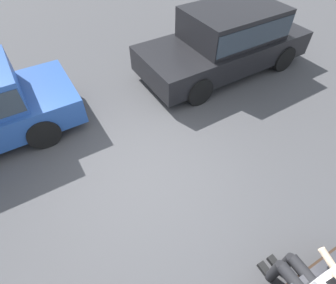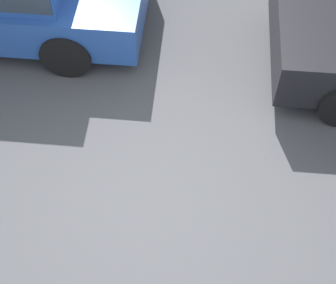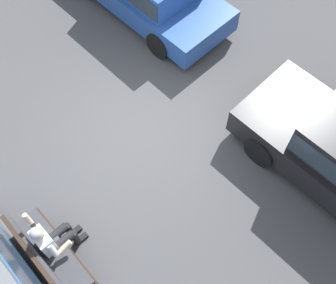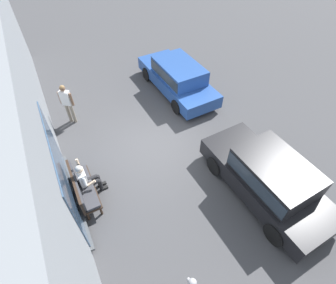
{
  "view_description": "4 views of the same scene",
  "coord_description": "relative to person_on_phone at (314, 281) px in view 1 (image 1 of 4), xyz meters",
  "views": [
    {
      "loc": [
        0.92,
        2.6,
        3.87
      ],
      "look_at": [
        -0.39,
        0.26,
        0.95
      ],
      "focal_mm": 28.0,
      "sensor_mm": 36.0,
      "label": 1
    },
    {
      "loc": [
        -0.48,
        2.6,
        4.81
      ],
      "look_at": [
        -0.15,
        -0.01,
        1.01
      ],
      "focal_mm": 55.0,
      "sensor_mm": 36.0,
      "label": 2
    },
    {
      "loc": [
        -3.62,
        2.6,
        7.4
      ],
      "look_at": [
        -1.03,
        0.23,
        1.16
      ],
      "focal_mm": 45.0,
      "sensor_mm": 36.0,
      "label": 3
    },
    {
      "loc": [
        -6.1,
        2.6,
        7.17
      ],
      "look_at": [
        -1.03,
        -0.0,
        1.14
      ],
      "focal_mm": 28.0,
      "sensor_mm": 36.0,
      "label": 4
    }
  ],
  "objects": [
    {
      "name": "ground_plane",
      "position": [
        0.89,
        -2.67,
        -0.7
      ],
      "size": [
        60.0,
        60.0,
        0.0
      ],
      "primitive_type": "plane",
      "color": "#424244"
    },
    {
      "name": "person_on_phone",
      "position": [
        0.0,
        0.0,
        0.0
      ],
      "size": [
        0.73,
        0.74,
        1.34
      ],
      "color": "black",
      "rests_on": "ground_plane"
    },
    {
      "name": "parked_car_near",
      "position": [
        -2.53,
        -4.82,
        0.14
      ],
      "size": [
        4.42,
        2.03,
        1.55
      ],
      "color": "black",
      "rests_on": "ground_plane"
    }
  ]
}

